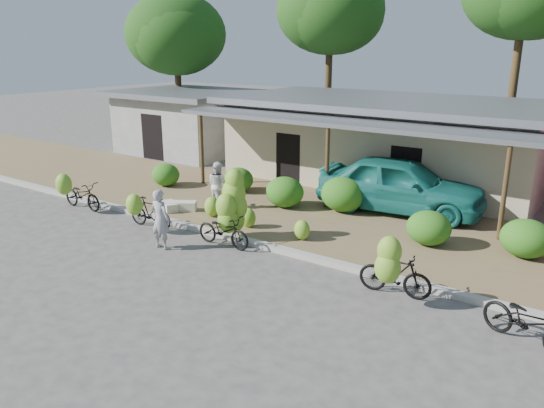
{
  "coord_description": "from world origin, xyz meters",
  "views": [
    {
      "loc": [
        8.36,
        -9.17,
        5.46
      ],
      "look_at": [
        0.36,
        2.35,
        1.2
      ],
      "focal_mm": 35.0,
      "sensor_mm": 36.0,
      "label": 1
    }
  ],
  "objects": [
    {
      "name": "bike_center",
      "position": [
        -0.7,
        1.76,
        0.86
      ],
      "size": [
        1.75,
        1.16,
        2.13
      ],
      "rotation": [
        0.0,
        0.0,
        1.58
      ],
      "color": "black",
      "rests_on": "ground"
    },
    {
      "name": "bike_far_right",
      "position": [
        7.28,
        0.78,
        0.5
      ],
      "size": [
        2.0,
        1.31,
        0.99
      ],
      "rotation": [
        0.0,
        0.0,
        1.19
      ],
      "color": "black",
      "rests_on": "ground"
    },
    {
      "name": "curb",
      "position": [
        0.0,
        2.0,
        0.07
      ],
      "size": [
        60.0,
        0.25,
        0.15
      ],
      "primitive_type": "cube",
      "color": "#A8A399",
      "rests_on": "ground"
    },
    {
      "name": "tree_back_left",
      "position": [
        -13.69,
        13.11,
        6.06
      ],
      "size": [
        5.65,
        5.56,
        8.18
      ],
      "color": "#4C381E",
      "rests_on": "ground"
    },
    {
      "name": "bike_left",
      "position": [
        -3.54,
        1.3,
        0.56
      ],
      "size": [
        1.62,
        1.16,
        1.24
      ],
      "rotation": [
        0.0,
        0.0,
        1.65
      ],
      "color": "black",
      "rests_on": "ground"
    },
    {
      "name": "loose_banana_b",
      "position": [
        -0.89,
        2.89,
        0.42
      ],
      "size": [
        0.48,
        0.41,
        0.6
      ],
      "primitive_type": "ellipsoid",
      "color": "#87BB2E",
      "rests_on": "sidewalk"
    },
    {
      "name": "shop_grey",
      "position": [
        -11.0,
        10.99,
        1.62
      ],
      "size": [
        7.0,
        6.0,
        3.15
      ],
      "color": "#A6A6A1",
      "rests_on": "ground"
    },
    {
      "name": "hedge_2",
      "position": [
        -1.14,
        5.27,
        0.64
      ],
      "size": [
        1.33,
        1.2,
        1.04
      ],
      "primitive_type": "ellipsoid",
      "color": "#1B5914",
      "rests_on": "sidewalk"
    },
    {
      "name": "ground",
      "position": [
        0.0,
        0.0,
        0.0
      ],
      "size": [
        100.0,
        100.0,
        0.0
      ],
      "primitive_type": "plane",
      "color": "#494744",
      "rests_on": "ground"
    },
    {
      "name": "tree_far_center",
      "position": [
        -5.69,
        16.11,
        7.18
      ],
      "size": [
        5.61,
        5.53,
        9.29
      ],
      "color": "#4C381E",
      "rests_on": "ground"
    },
    {
      "name": "hedge_0",
      "position": [
        -6.5,
        4.96,
        0.56
      ],
      "size": [
        1.13,
        1.02,
        0.88
      ],
      "primitive_type": "ellipsoid",
      "color": "#1B5914",
      "rests_on": "sidewalk"
    },
    {
      "name": "teal_van",
      "position": [
        2.26,
        7.0,
        1.03
      ],
      "size": [
        5.59,
        2.78,
        1.83
      ],
      "primitive_type": "imported",
      "rotation": [
        0.0,
        0.0,
        1.69
      ],
      "color": "#197269",
      "rests_on": "sidewalk"
    },
    {
      "name": "vendor",
      "position": [
        -2.0,
        0.38,
        0.85
      ],
      "size": [
        0.64,
        0.44,
        1.69
      ],
      "primitive_type": "imported",
      "rotation": [
        0.0,
        0.0,
        3.19
      ],
      "color": "#979797",
      "rests_on": "ground"
    },
    {
      "name": "sack_far",
      "position": [
        -4.08,
        2.74,
        0.26
      ],
      "size": [
        0.84,
        0.7,
        0.28
      ],
      "primitive_type": "cube",
      "rotation": [
        0.0,
        0.0,
        -0.51
      ],
      "color": "white",
      "rests_on": "sidewalk"
    },
    {
      "name": "hedge_5",
      "position": [
        6.44,
        5.13,
        0.63
      ],
      "size": [
        1.3,
        1.17,
        1.01
      ],
      "primitive_type": "ellipsoid",
      "color": "#1B5914",
      "rests_on": "sidewalk"
    },
    {
      "name": "hedge_4",
      "position": [
        4.07,
        4.58,
        0.6
      ],
      "size": [
        1.23,
        1.11,
        0.96
      ],
      "primitive_type": "ellipsoid",
      "color": "#1B5914",
      "rests_on": "sidewalk"
    },
    {
      "name": "loose_banana_a",
      "position": [
        -2.46,
        3.05,
        0.45
      ],
      "size": [
        0.52,
        0.45,
        0.65
      ],
      "primitive_type": "ellipsoid",
      "color": "#87BB2E",
      "rests_on": "sidewalk"
    },
    {
      "name": "hedge_1",
      "position": [
        -3.66,
        5.93,
        0.57
      ],
      "size": [
        1.16,
        1.04,
        0.9
      ],
      "primitive_type": "ellipsoid",
      "color": "#1B5914",
      "rests_on": "sidewalk"
    },
    {
      "name": "hedge_3",
      "position": [
        0.71,
        5.96,
        0.7
      ],
      "size": [
        1.49,
        1.34,
        1.16
      ],
      "primitive_type": "ellipsoid",
      "color": "#1B5914",
      "rests_on": "sidewalk"
    },
    {
      "name": "loose_banana_c",
      "position": [
        1.01,
        2.9,
        0.41
      ],
      "size": [
        0.46,
        0.4,
        0.58
      ],
      "primitive_type": "ellipsoid",
      "color": "#87BB2E",
      "rests_on": "sidewalk"
    },
    {
      "name": "bystander",
      "position": [
        -2.96,
        3.95,
        0.91
      ],
      "size": [
        0.88,
        0.75,
        1.57
      ],
      "primitive_type": "imported",
      "rotation": [
        0.0,
        0.0,
        2.91
      ],
      "color": "silver",
      "rests_on": "sidewalk"
    },
    {
      "name": "sidewalk",
      "position": [
        0.0,
        5.0,
        0.06
      ],
      "size": [
        60.0,
        6.0,
        0.12
      ],
      "primitive_type": "cube",
      "color": "olive",
      "rests_on": "ground"
    },
    {
      "name": "shop_main",
      "position": [
        0.0,
        10.93,
        1.72
      ],
      "size": [
        13.0,
        8.5,
        3.35
      ],
      "color": "#B8AB8B",
      "rests_on": "ground"
    },
    {
      "name": "sack_near",
      "position": [
        -3.69,
        3.0,
        0.27
      ],
      "size": [
        0.93,
        0.79,
        0.3
      ],
      "primitive_type": "cube",
      "rotation": [
        0.0,
        0.0,
        0.56
      ],
      "color": "white",
      "rests_on": "sidewalk"
    },
    {
      "name": "bike_far_left",
      "position": [
        -6.94,
        1.35,
        0.56
      ],
      "size": [
        1.83,
        1.22,
        1.37
      ],
      "rotation": [
        0.0,
        0.0,
        1.56
      ],
      "color": "black",
      "rests_on": "ground"
    },
    {
      "name": "bike_right",
      "position": [
        4.43,
        1.16,
        0.68
      ],
      "size": [
        1.7,
        1.21,
        1.61
      ],
      "rotation": [
        0.0,
        0.0,
        1.68
      ],
      "color": "black",
      "rests_on": "ground"
    }
  ]
}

